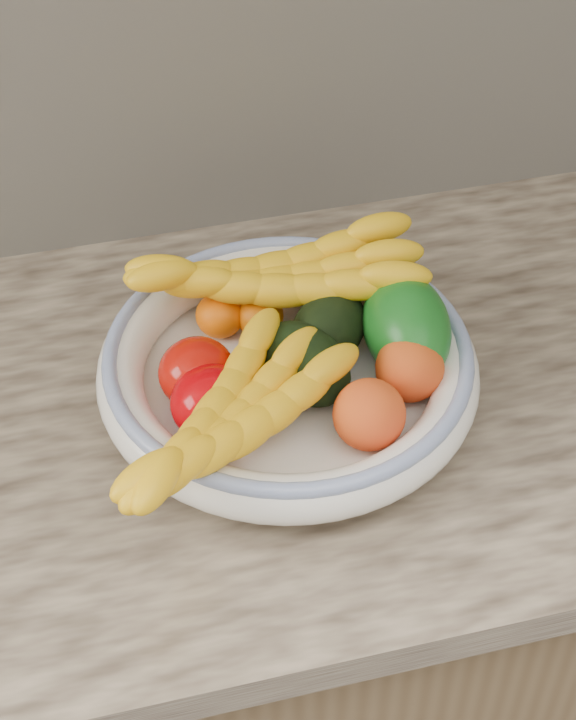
# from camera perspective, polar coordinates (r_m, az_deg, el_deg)

# --- Properties ---
(kitchen_counter) EXTENTS (2.44, 0.66, 1.40)m
(kitchen_counter) POSITION_cam_1_polar(r_m,az_deg,el_deg) (1.52, -0.24, -12.99)
(kitchen_counter) COLOR brown
(kitchen_counter) RESTS_ON ground
(fruit_bowl) EXTENTS (0.39, 0.39, 0.08)m
(fruit_bowl) POSITION_cam_1_polar(r_m,az_deg,el_deg) (1.12, 0.00, -0.42)
(fruit_bowl) COLOR white
(fruit_bowl) RESTS_ON kitchen_counter
(clementine_back_left) EXTENTS (0.06, 0.06, 0.05)m
(clementine_back_left) POSITION_cam_1_polar(r_m,az_deg,el_deg) (1.18, -3.54, 2.33)
(clementine_back_left) COLOR #FF6C05
(clementine_back_left) RESTS_ON fruit_bowl
(clementine_back_right) EXTENTS (0.06, 0.06, 0.04)m
(clementine_back_right) POSITION_cam_1_polar(r_m,az_deg,el_deg) (1.21, 0.06, 3.76)
(clementine_back_right) COLOR orange
(clementine_back_right) RESTS_ON fruit_bowl
(clementine_back_mid) EXTENTS (0.06, 0.06, 0.05)m
(clementine_back_mid) POSITION_cam_1_polar(r_m,az_deg,el_deg) (1.17, -1.46, 2.30)
(clementine_back_mid) COLOR #DB6804
(clementine_back_mid) RESTS_ON fruit_bowl
(tomato_left) EXTENTS (0.10, 0.10, 0.07)m
(tomato_left) POSITION_cam_1_polar(r_m,az_deg,el_deg) (1.10, -4.71, -0.68)
(tomato_left) COLOR #BC0E05
(tomato_left) RESTS_ON fruit_bowl
(tomato_near_left) EXTENTS (0.08, 0.08, 0.07)m
(tomato_near_left) POSITION_cam_1_polar(r_m,az_deg,el_deg) (1.07, -3.95, -2.23)
(tomato_near_left) COLOR #BF0005
(tomato_near_left) RESTS_ON fruit_bowl
(avocado_center) EXTENTS (0.12, 0.14, 0.08)m
(avocado_center) POSITION_cam_1_polar(r_m,az_deg,el_deg) (1.11, 0.78, -0.19)
(avocado_center) COLOR black
(avocado_center) RESTS_ON fruit_bowl
(avocado_right) EXTENTS (0.12, 0.13, 0.07)m
(avocado_right) POSITION_cam_1_polar(r_m,az_deg,el_deg) (1.14, 2.10, 1.63)
(avocado_right) COLOR black
(avocado_right) RESTS_ON fruit_bowl
(green_mango) EXTENTS (0.12, 0.14, 0.12)m
(green_mango) POSITION_cam_1_polar(r_m,az_deg,el_deg) (1.13, 6.13, 1.74)
(green_mango) COLOR #105614
(green_mango) RESTS_ON fruit_bowl
(peach_front) EXTENTS (0.09, 0.09, 0.07)m
(peach_front) POSITION_cam_1_polar(r_m,az_deg,el_deg) (1.06, 4.22, -2.83)
(peach_front) COLOR orange
(peach_front) RESTS_ON fruit_bowl
(peach_right) EXTENTS (0.08, 0.08, 0.07)m
(peach_right) POSITION_cam_1_polar(r_m,az_deg,el_deg) (1.10, 6.31, -0.43)
(peach_right) COLOR orange
(peach_right) RESTS_ON fruit_bowl
(banana_bunch_back) EXTENTS (0.34, 0.15, 0.09)m
(banana_bunch_back) POSITION_cam_1_polar(r_m,az_deg,el_deg) (1.16, -0.64, 4.03)
(banana_bunch_back) COLOR yellow
(banana_bunch_back) RESTS_ON fruit_bowl
(banana_bunch_front) EXTENTS (0.31, 0.30, 0.09)m
(banana_bunch_front) POSITION_cam_1_polar(r_m,az_deg,el_deg) (1.02, -3.07, -3.49)
(banana_bunch_front) COLOR yellow
(banana_bunch_front) RESTS_ON fruit_bowl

